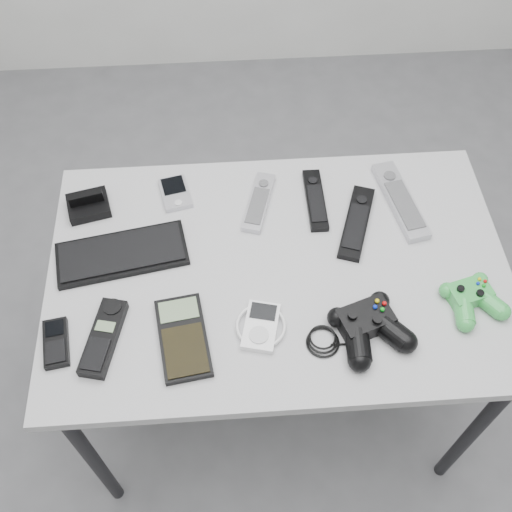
{
  "coord_description": "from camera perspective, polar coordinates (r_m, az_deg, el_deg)",
  "views": [
    {
      "loc": [
        -0.19,
        -0.69,
        1.82
      ],
      "look_at": [
        -0.13,
        0.08,
        0.72
      ],
      "focal_mm": 42.0,
      "sensor_mm": 36.0,
      "label": 1
    }
  ],
  "objects": [
    {
      "name": "remote_silver_b",
      "position": [
        1.5,
        13.58,
        5.2
      ],
      "size": [
        0.1,
        0.25,
        0.02
      ],
      "primitive_type": "cube",
      "rotation": [
        0.0,
        0.0,
        0.19
      ],
      "color": "#AEAEB5",
      "rests_on": "desk"
    },
    {
      "name": "mp3_player",
      "position": [
        1.26,
        0.46,
        -6.69
      ],
      "size": [
        0.13,
        0.14,
        0.02
      ],
      "primitive_type": "cube",
      "rotation": [
        0.0,
        0.0,
        -0.24
      ],
      "color": "white",
      "rests_on": "desk"
    },
    {
      "name": "remote_black_b",
      "position": [
        1.44,
        9.56,
        3.2
      ],
      "size": [
        0.12,
        0.22,
        0.02
      ],
      "primitive_type": "cube",
      "rotation": [
        0.0,
        0.0,
        -0.34
      ],
      "color": "black",
      "rests_on": "desk"
    },
    {
      "name": "pda",
      "position": [
        1.49,
        -7.7,
        5.99
      ],
      "size": [
        0.09,
        0.12,
        0.02
      ],
      "primitive_type": "cube",
      "rotation": [
        0.0,
        0.0,
        0.22
      ],
      "color": "#B5B4BC",
      "rests_on": "desk"
    },
    {
      "name": "remote_silver_a",
      "position": [
        1.46,
        0.28,
        5.17
      ],
      "size": [
        0.1,
        0.19,
        0.02
      ],
      "primitive_type": "cube",
      "rotation": [
        0.0,
        0.0,
        -0.29
      ],
      "color": "#B5B4BC",
      "rests_on": "desk"
    },
    {
      "name": "desk",
      "position": [
        1.41,
        2.14,
        -2.46
      ],
      "size": [
        1.04,
        0.67,
        0.7
      ],
      "color": "#ADADB0",
      "rests_on": "floor"
    },
    {
      "name": "calculator",
      "position": [
        1.26,
        -6.96,
        -7.7
      ],
      "size": [
        0.12,
        0.21,
        0.02
      ],
      "primitive_type": "cube",
      "rotation": [
        0.0,
        0.0,
        0.14
      ],
      "color": "black",
      "rests_on": "desk"
    },
    {
      "name": "controller_green",
      "position": [
        1.37,
        19.92,
        -3.73
      ],
      "size": [
        0.15,
        0.16,
        0.04
      ],
      "primitive_type": null,
      "rotation": [
        0.0,
        0.0,
        0.26
      ],
      "color": "#268C30",
      "rests_on": "desk"
    },
    {
      "name": "cordless_handset",
      "position": [
        1.29,
        -14.33,
        -7.52
      ],
      "size": [
        0.09,
        0.18,
        0.03
      ],
      "primitive_type": "cube",
      "rotation": [
        0.0,
        0.0,
        -0.23
      ],
      "color": "black",
      "rests_on": "desk"
    },
    {
      "name": "floor",
      "position": [
        1.96,
        4.2,
        -14.01
      ],
      "size": [
        3.5,
        3.5,
        0.0
      ],
      "primitive_type": "plane",
      "color": "slate",
      "rests_on": "ground"
    },
    {
      "name": "pda_keyboard",
      "position": [
        1.4,
        -12.65,
        0.23
      ],
      "size": [
        0.31,
        0.17,
        0.02
      ],
      "primitive_type": "cube",
      "rotation": [
        0.0,
        0.0,
        0.17
      ],
      "color": "black",
      "rests_on": "desk"
    },
    {
      "name": "dock_bracket",
      "position": [
        1.49,
        -15.77,
        4.97
      ],
      "size": [
        0.11,
        0.11,
        0.05
      ],
      "primitive_type": "cube",
      "rotation": [
        0.0,
        0.0,
        0.24
      ],
      "color": "black",
      "rests_on": "desk"
    },
    {
      "name": "mobile_phone",
      "position": [
        1.31,
        -18.52,
        -7.84
      ],
      "size": [
        0.07,
        0.12,
        0.02
      ],
      "primitive_type": "cube",
      "rotation": [
        0.0,
        0.0,
        0.16
      ],
      "color": "black",
      "rests_on": "desk"
    },
    {
      "name": "controller_black",
      "position": [
        1.27,
        10.71,
        -6.5
      ],
      "size": [
        0.3,
        0.24,
        0.05
      ],
      "primitive_type": null,
      "rotation": [
        0.0,
        0.0,
        0.33
      ],
      "color": "black",
      "rests_on": "desk"
    },
    {
      "name": "remote_black_a",
      "position": [
        1.47,
        5.67,
        5.38
      ],
      "size": [
        0.04,
        0.19,
        0.02
      ],
      "primitive_type": "cube",
      "rotation": [
        0.0,
        0.0,
        -0.0
      ],
      "color": "black",
      "rests_on": "desk"
    }
  ]
}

